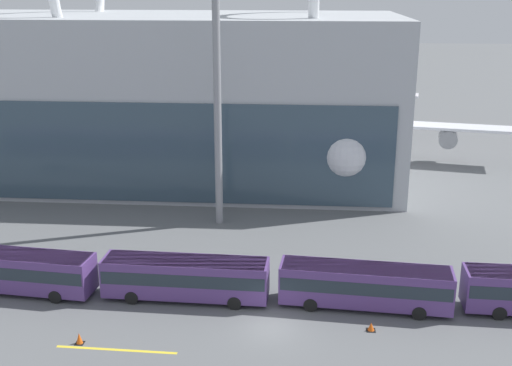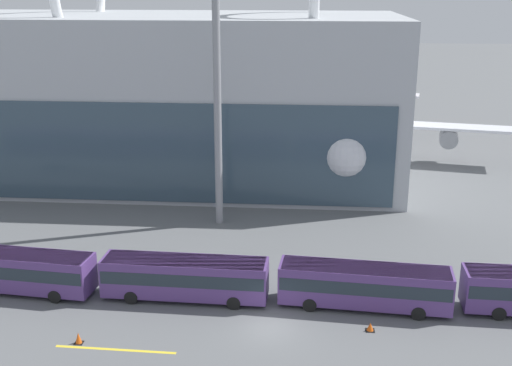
{
  "view_description": "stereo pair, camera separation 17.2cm",
  "coord_description": "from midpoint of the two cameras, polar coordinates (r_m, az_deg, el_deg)",
  "views": [
    {
      "loc": [
        1.99,
        -38.82,
        22.5
      ],
      "look_at": [
        -2.62,
        20.12,
        4.0
      ],
      "focal_mm": 45.0,
      "sensor_mm": 36.0,
      "label": 1
    },
    {
      "loc": [
        2.17,
        -38.8,
        22.5
      ],
      "look_at": [
        -2.62,
        20.12,
        4.0
      ],
      "focal_mm": 45.0,
      "sensor_mm": 36.0,
      "label": 2
    }
  ],
  "objects": [
    {
      "name": "lane_stripe_1",
      "position": [
        43.43,
        -12.42,
        -14.28
      ],
      "size": [
        7.95,
        0.46,
        0.01
      ],
      "primitive_type": "cube",
      "rotation": [
        0.0,
        0.0,
        -0.03
      ],
      "color": "yellow",
      "rests_on": "ground_plane"
    },
    {
      "name": "ground_plane",
      "position": [
        44.91,
        1.25,
        -12.69
      ],
      "size": [
        440.0,
        440.0,
        0.0
      ],
      "primitive_type": "plane",
      "color": "slate"
    },
    {
      "name": "shuttle_bus_1",
      "position": [
        52.11,
        -20.75,
        -7.16
      ],
      "size": [
        12.43,
        3.83,
        3.15
      ],
      "rotation": [
        0.0,
        0.0,
        -0.1
      ],
      "color": "#56387A",
      "rests_on": "ground_plane"
    },
    {
      "name": "traffic_cone_0",
      "position": [
        44.48,
        -15.54,
        -13.16
      ],
      "size": [
        0.57,
        0.57,
        0.76
      ],
      "color": "black",
      "rests_on": "ground_plane"
    },
    {
      "name": "shuttle_bus_2",
      "position": [
        47.98,
        -6.39,
        -8.22
      ],
      "size": [
        12.3,
        3.01,
        3.15
      ],
      "rotation": [
        0.0,
        0.0,
        -0.03
      ],
      "color": "#56387A",
      "rests_on": "ground_plane"
    },
    {
      "name": "traffic_cone_2",
      "position": [
        45.05,
        10.08,
        -12.46
      ],
      "size": [
        0.62,
        0.62,
        0.59
      ],
      "color": "black",
      "rests_on": "ground_plane"
    },
    {
      "name": "airliner_at_gate_far",
      "position": [
        85.54,
        9.58,
        5.79
      ],
      "size": [
        38.31,
        42.72,
        15.2
      ],
      "rotation": [
        0.0,
        0.0,
        -1.75
      ],
      "color": "silver",
      "rests_on": "ground_plane"
    },
    {
      "name": "shuttle_bus_3",
      "position": [
        47.17,
        9.56,
        -8.83
      ],
      "size": [
        12.4,
        3.62,
        3.15
      ],
      "rotation": [
        0.0,
        0.0,
        -0.08
      ],
      "color": "#56387A",
      "rests_on": "ground_plane"
    },
    {
      "name": "floodlight_mast",
      "position": [
        59.35,
        -3.62,
        11.72
      ],
      "size": [
        2.56,
        2.56,
        27.53
      ],
      "color": "gray",
      "rests_on": "ground_plane"
    }
  ]
}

